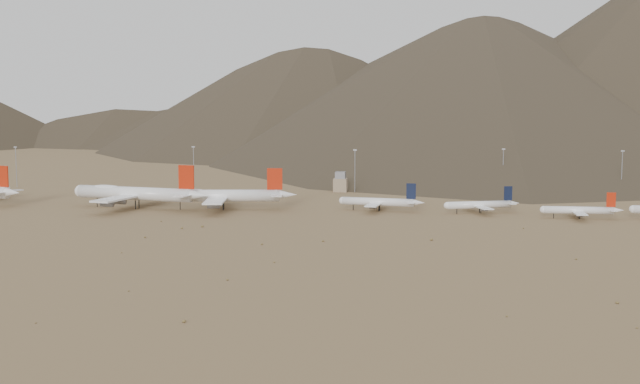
% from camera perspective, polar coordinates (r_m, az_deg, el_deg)
% --- Properties ---
extents(ground, '(3000.00, 3000.00, 0.00)m').
position_cam_1_polar(ground, '(370.32, -5.53, -1.96)').
color(ground, '#93714C').
rests_on(ground, ground).
extents(mountain_ridge, '(4400.00, 1000.00, 300.00)m').
position_cam_1_polar(mountain_ridge, '(1261.77, 4.72, 10.83)').
color(mountain_ridge, '#493C2B').
rests_on(mountain_ridge, ground).
extents(widebody_centre, '(76.34, 59.69, 22.88)m').
position_cam_1_polar(widebody_centre, '(415.23, -13.00, -0.09)').
color(widebody_centre, white).
rests_on(widebody_centre, ground).
extents(widebody_east, '(69.96, 54.56, 20.91)m').
position_cam_1_polar(widebody_east, '(403.88, -7.02, -0.25)').
color(widebody_east, white).
rests_on(widebody_east, ground).
extents(narrowbody_a, '(43.07, 31.22, 14.25)m').
position_cam_1_polar(narrowbody_a, '(397.30, 4.29, -0.70)').
color(narrowbody_a, white).
rests_on(narrowbody_a, ground).
extents(narrowbody_b, '(37.32, 27.89, 12.87)m').
position_cam_1_polar(narrowbody_b, '(396.96, 11.38, -0.88)').
color(narrowbody_b, white).
rests_on(narrowbody_b, ground).
extents(narrowbody_c, '(37.86, 27.08, 12.49)m').
position_cam_1_polar(narrowbody_c, '(389.45, 18.03, -1.24)').
color(narrowbody_c, white).
rests_on(narrowbody_c, ground).
extents(control_tower, '(8.00, 8.00, 12.00)m').
position_cam_1_polar(control_tower, '(481.24, 1.47, 0.65)').
color(control_tower, gray).
rests_on(control_tower, ground).
extents(mast_far_west, '(2.00, 0.60, 25.70)m').
position_cam_1_polar(mast_far_west, '(541.98, -20.80, 1.83)').
color(mast_far_west, gray).
rests_on(mast_far_west, ground).
extents(mast_west, '(2.00, 0.60, 25.70)m').
position_cam_1_polar(mast_west, '(515.82, -8.97, 1.96)').
color(mast_west, gray).
rests_on(mast_west, ground).
extents(mast_centre, '(2.00, 0.60, 25.70)m').
position_cam_1_polar(mast_centre, '(477.42, 2.50, 1.67)').
color(mast_centre, gray).
rests_on(mast_centre, ground).
extents(mast_east, '(2.00, 0.60, 25.70)m').
position_cam_1_polar(mast_east, '(498.02, 12.89, 1.72)').
color(mast_east, gray).
rests_on(mast_east, ground).
extents(mast_far_east, '(2.00, 0.60, 25.70)m').
position_cam_1_polar(mast_far_east, '(500.22, 20.67, 1.48)').
color(mast_far_east, gray).
rests_on(mast_far_east, ground).
extents(desert_scrub, '(428.60, 171.18, 0.92)m').
position_cam_1_polar(desert_scrub, '(294.41, -10.92, -4.18)').
color(desert_scrub, olive).
rests_on(desert_scrub, ground).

